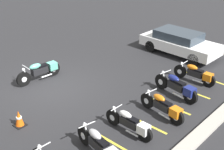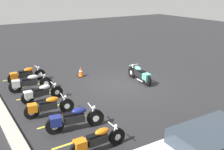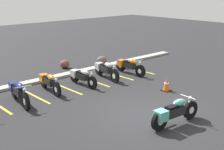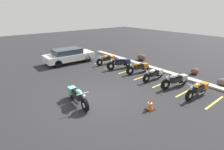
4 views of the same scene
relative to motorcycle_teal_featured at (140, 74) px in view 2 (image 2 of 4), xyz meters
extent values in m
plane|color=#262628|center=(0.19, 0.99, -0.47)|extent=(60.00, 60.00, 0.00)
cylinder|color=black|center=(0.89, -0.07, -0.13)|extent=(0.67, 0.17, 0.66)
cylinder|color=silver|center=(0.89, -0.07, -0.13)|extent=(0.26, 0.15, 0.25)
cylinder|color=black|center=(-0.66, 0.05, -0.13)|extent=(0.67, 0.17, 0.66)
cylinder|color=silver|center=(-0.66, 0.05, -0.13)|extent=(0.26, 0.15, 0.25)
cube|color=black|center=(0.06, -0.01, 0.02)|extent=(0.79, 0.34, 0.30)
ellipsoid|color=#59B29E|center=(0.26, -0.02, 0.29)|extent=(0.58, 0.31, 0.24)
cube|color=black|center=(-0.11, 0.01, 0.22)|extent=(0.46, 0.28, 0.08)
cube|color=#59B29E|center=(-0.61, 0.05, 0.05)|extent=(0.43, 0.39, 0.34)
cylinder|color=silver|center=(0.77, -0.06, 0.13)|extent=(0.27, 0.08, 0.54)
cylinder|color=silver|center=(0.71, -0.06, 0.39)|extent=(0.09, 0.63, 0.04)
sphere|color=silver|center=(0.84, -0.07, 0.31)|extent=(0.14, 0.14, 0.14)
cylinder|color=silver|center=(-0.18, 0.15, -0.28)|extent=(0.56, 0.11, 0.07)
cylinder|color=black|center=(-4.54, 4.62, -0.16)|extent=(0.11, 0.61, 0.61)
cylinder|color=silver|center=(-4.54, 4.62, -0.16)|extent=(0.12, 0.23, 0.23)
cylinder|color=black|center=(-4.54, 6.07, -0.16)|extent=(0.11, 0.61, 0.61)
cylinder|color=silver|center=(-4.54, 6.07, -0.16)|extent=(0.12, 0.23, 0.23)
cube|color=black|center=(-4.54, 5.39, -0.02)|extent=(0.26, 0.71, 0.28)
ellipsoid|color=orange|center=(-4.54, 5.21, 0.23)|extent=(0.24, 0.52, 0.22)
cube|color=black|center=(-4.54, 5.55, 0.17)|extent=(0.22, 0.41, 0.07)
cube|color=orange|center=(-4.54, 6.02, 0.01)|extent=(0.34, 0.37, 0.32)
cylinder|color=silver|center=(-4.54, 4.74, 0.08)|extent=(0.06, 0.24, 0.50)
cylinder|color=silver|center=(-4.54, 4.79, 0.33)|extent=(0.58, 0.03, 0.03)
sphere|color=silver|center=(-4.54, 4.67, 0.25)|extent=(0.13, 0.13, 0.13)
cylinder|color=silver|center=(-4.41, 5.63, -0.30)|extent=(0.07, 0.51, 0.07)
cylinder|color=black|center=(-3.01, 4.61, -0.13)|extent=(0.24, 0.69, 0.68)
cylinder|color=silver|center=(-3.01, 4.61, -0.13)|extent=(0.17, 0.28, 0.26)
cylinder|color=black|center=(-2.73, 6.18, -0.13)|extent=(0.24, 0.69, 0.68)
cylinder|color=silver|center=(-2.73, 6.18, -0.13)|extent=(0.17, 0.28, 0.26)
cube|color=black|center=(-2.86, 5.45, 0.03)|extent=(0.42, 0.82, 0.31)
ellipsoid|color=navy|center=(-2.90, 5.25, 0.31)|extent=(0.36, 0.61, 0.25)
cube|color=black|center=(-2.83, 5.62, 0.23)|extent=(0.32, 0.49, 0.08)
cube|color=navy|center=(-2.74, 6.13, 0.06)|extent=(0.44, 0.47, 0.35)
cylinder|color=silver|center=(-2.99, 4.73, 0.14)|extent=(0.11, 0.28, 0.55)
cylinder|color=silver|center=(-2.98, 4.80, 0.41)|extent=(0.63, 0.15, 0.04)
sphere|color=silver|center=(-3.00, 4.66, 0.33)|extent=(0.14, 0.14, 0.14)
cylinder|color=silver|center=(-2.68, 5.68, -0.28)|extent=(0.17, 0.57, 0.07)
cylinder|color=black|center=(-1.32, 5.09, -0.15)|extent=(0.21, 0.64, 0.63)
cylinder|color=silver|center=(-1.32, 5.09, -0.15)|extent=(0.15, 0.25, 0.24)
cylinder|color=black|center=(-1.10, 6.55, -0.15)|extent=(0.21, 0.64, 0.63)
cylinder|color=silver|center=(-1.10, 6.55, -0.15)|extent=(0.15, 0.25, 0.24)
cube|color=black|center=(-1.20, 5.87, -0.01)|extent=(0.37, 0.76, 0.29)
ellipsoid|color=orange|center=(-1.23, 5.68, 0.25)|extent=(0.32, 0.57, 0.23)
cube|color=black|center=(-1.18, 6.03, 0.18)|extent=(0.29, 0.45, 0.08)
cube|color=orange|center=(-1.11, 6.51, 0.02)|extent=(0.40, 0.43, 0.32)
cylinder|color=silver|center=(-1.30, 5.21, 0.10)|extent=(0.09, 0.26, 0.51)
cylinder|color=silver|center=(-1.30, 5.26, 0.35)|extent=(0.59, 0.12, 0.03)
sphere|color=silver|center=(-1.31, 5.14, 0.27)|extent=(0.13, 0.13, 0.13)
cylinder|color=silver|center=(-1.04, 6.09, -0.29)|extent=(0.14, 0.53, 0.07)
cylinder|color=black|center=(0.43, 4.87, -0.16)|extent=(0.12, 0.61, 0.61)
cylinder|color=silver|center=(0.43, 4.87, -0.16)|extent=(0.12, 0.23, 0.23)
cylinder|color=black|center=(0.45, 6.29, -0.16)|extent=(0.12, 0.61, 0.61)
cylinder|color=silver|center=(0.45, 6.29, -0.16)|extent=(0.12, 0.23, 0.23)
cube|color=black|center=(0.44, 5.63, -0.03)|extent=(0.27, 0.70, 0.28)
ellipsoid|color=white|center=(0.44, 5.44, 0.22)|extent=(0.25, 0.52, 0.22)
cube|color=black|center=(0.44, 5.78, 0.16)|extent=(0.23, 0.41, 0.07)
cube|color=white|center=(0.45, 6.24, 0.00)|extent=(0.34, 0.37, 0.31)
cylinder|color=silver|center=(0.43, 4.98, 0.08)|extent=(0.06, 0.24, 0.49)
cylinder|color=silver|center=(0.43, 5.03, 0.31)|extent=(0.57, 0.04, 0.03)
sphere|color=silver|center=(0.43, 4.92, 0.24)|extent=(0.13, 0.13, 0.13)
cylinder|color=silver|center=(0.57, 5.85, -0.30)|extent=(0.07, 0.51, 0.06)
cylinder|color=black|center=(1.87, 4.91, -0.13)|extent=(0.24, 0.67, 0.66)
cylinder|color=silver|center=(1.87, 4.91, -0.13)|extent=(0.17, 0.27, 0.25)
cylinder|color=black|center=(2.16, 6.44, -0.13)|extent=(0.24, 0.67, 0.66)
cylinder|color=silver|center=(2.16, 6.44, -0.13)|extent=(0.17, 0.27, 0.25)
cube|color=black|center=(2.02, 5.72, 0.02)|extent=(0.42, 0.80, 0.30)
ellipsoid|color=#B7B7BC|center=(1.99, 5.53, 0.29)|extent=(0.36, 0.60, 0.24)
cube|color=black|center=(2.06, 5.89, 0.22)|extent=(0.32, 0.48, 0.08)
cube|color=#B7B7BC|center=(2.15, 6.39, 0.05)|extent=(0.43, 0.46, 0.34)
cylinder|color=silver|center=(1.90, 5.03, 0.13)|extent=(0.11, 0.27, 0.53)
cylinder|color=silver|center=(1.91, 5.09, 0.39)|extent=(0.62, 0.15, 0.04)
sphere|color=silver|center=(1.88, 4.96, 0.31)|extent=(0.14, 0.14, 0.14)
cylinder|color=silver|center=(2.21, 5.94, -0.28)|extent=(0.17, 0.56, 0.07)
cylinder|color=black|center=(3.50, 4.71, -0.15)|extent=(0.14, 0.64, 0.64)
cylinder|color=silver|center=(3.50, 4.71, -0.15)|extent=(0.13, 0.25, 0.24)
cylinder|color=black|center=(3.55, 6.22, -0.15)|extent=(0.14, 0.64, 0.64)
cylinder|color=silver|center=(3.55, 6.22, -0.15)|extent=(0.13, 0.25, 0.24)
cube|color=black|center=(3.52, 5.51, 0.00)|extent=(0.30, 0.75, 0.29)
ellipsoid|color=orange|center=(3.52, 5.32, 0.26)|extent=(0.27, 0.55, 0.23)
cube|color=black|center=(3.53, 5.68, 0.19)|extent=(0.25, 0.43, 0.08)
cube|color=orange|center=(3.55, 6.17, 0.03)|extent=(0.36, 0.40, 0.33)
cylinder|color=silver|center=(3.50, 4.83, 0.11)|extent=(0.07, 0.26, 0.52)
cylinder|color=silver|center=(3.50, 4.89, 0.36)|extent=(0.60, 0.06, 0.03)
sphere|color=silver|center=(3.50, 4.76, 0.28)|extent=(0.14, 0.14, 0.14)
cylinder|color=silver|center=(3.67, 5.75, -0.29)|extent=(0.09, 0.54, 0.07)
cylinder|color=black|center=(-6.31, 1.67, -0.15)|extent=(0.24, 0.65, 0.64)
cube|color=#2D3842|center=(-7.05, 2.92, 0.60)|extent=(1.59, 2.46, 0.45)
cube|color=#A8A399|center=(0.19, 7.53, -0.41)|extent=(18.00, 0.50, 0.12)
cube|color=black|center=(2.74, 2.43, -0.45)|extent=(0.40, 0.40, 0.03)
cone|color=#EA590F|center=(2.74, 2.43, -0.16)|extent=(0.32, 0.32, 0.62)
cylinder|color=white|center=(2.74, 2.43, -0.12)|extent=(0.20, 0.20, 0.06)
cube|color=gold|center=(-3.63, 5.60, -0.46)|extent=(0.10, 2.10, 0.00)
cube|color=gold|center=(-2.01, 5.60, -0.46)|extent=(0.10, 2.10, 0.00)
cube|color=gold|center=(-0.39, 5.60, -0.46)|extent=(0.10, 2.10, 0.00)
cube|color=gold|center=(1.22, 5.60, -0.46)|extent=(0.10, 2.10, 0.00)
cube|color=gold|center=(2.84, 5.60, -0.46)|extent=(0.10, 2.10, 0.00)
cube|color=gold|center=(4.46, 5.60, -0.46)|extent=(0.10, 2.10, 0.00)
camera|label=1|loc=(7.39, 11.14, 6.12)|focal=50.00mm
camera|label=2|loc=(-11.08, 9.00, 4.71)|focal=42.00mm
camera|label=3|loc=(-8.08, -5.77, 4.07)|focal=50.00mm
camera|label=4|loc=(7.29, -3.63, 4.10)|focal=28.00mm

